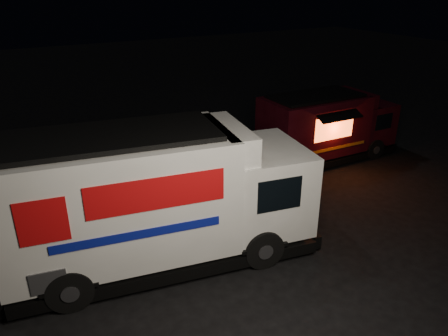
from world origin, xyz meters
The scene contains 3 objects.
ground centered at (0.00, 0.00, 0.00)m, with size 80.00×80.00×0.00m, color black.
white_truck centered at (-2.14, 0.61, 1.73)m, with size 7.64×2.61×3.46m, color white, non-canonical shape.
red_truck centered at (5.89, 3.68, 1.32)m, with size 5.67×2.09×2.64m, color #360911, non-canonical shape.
Camera 1 is at (-5.40, -8.22, 6.60)m, focal length 35.00 mm.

